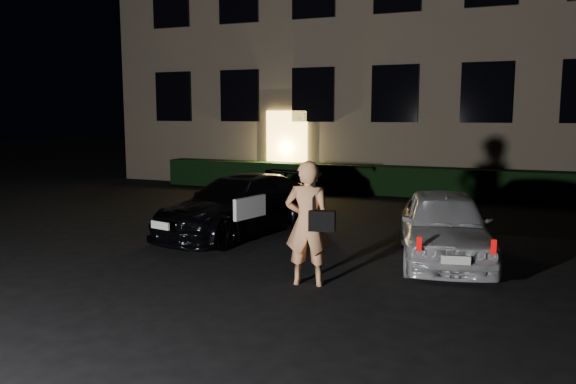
% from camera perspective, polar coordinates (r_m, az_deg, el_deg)
% --- Properties ---
extents(ground, '(80.00, 80.00, 0.00)m').
position_cam_1_polar(ground, '(7.37, -7.04, -11.14)').
color(ground, black).
rests_on(ground, ground).
extents(building, '(20.00, 8.11, 12.00)m').
position_cam_1_polar(building, '(21.64, 13.20, 17.32)').
color(building, '#756654').
rests_on(building, ground).
extents(hedge, '(15.00, 0.70, 0.85)m').
position_cam_1_polar(hedge, '(17.04, 10.28, 1.16)').
color(hedge, black).
rests_on(hedge, ground).
extents(sedan, '(2.54, 4.30, 1.17)m').
position_cam_1_polar(sedan, '(11.31, -4.95, -1.33)').
color(sedan, black).
rests_on(sedan, ground).
extents(hatch, '(2.06, 3.64, 1.17)m').
position_cam_1_polar(hatch, '(9.56, 15.57, -3.31)').
color(hatch, silver).
rests_on(hatch, ground).
extents(man, '(0.79, 0.53, 1.77)m').
position_cam_1_polar(man, '(7.87, 2.06, -3.17)').
color(man, '#FFA96E').
rests_on(man, ground).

